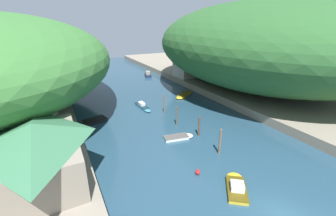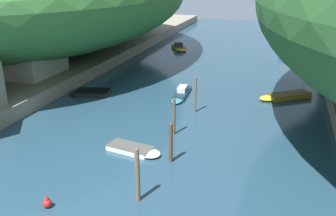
% 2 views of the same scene
% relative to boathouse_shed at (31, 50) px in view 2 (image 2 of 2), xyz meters
% --- Properties ---
extents(water_surface, '(130.00, 130.00, 0.00)m').
position_rel_boathouse_shed_xyz_m(water_surface, '(18.57, 1.81, -4.26)').
color(water_surface, '#234256').
rests_on(water_surface, ground).
extents(left_bank, '(22.00, 120.00, 1.47)m').
position_rel_boathouse_shed_xyz_m(left_bank, '(-6.01, 1.81, -3.52)').
color(left_bank, gray).
rests_on(left_bank, ground).
extents(boathouse_shed, '(5.40, 7.51, 5.40)m').
position_rel_boathouse_shed_xyz_m(boathouse_shed, '(0.00, 0.00, 0.00)').
color(boathouse_shed, '#B2A899').
rests_on(boathouse_shed, left_bank).
extents(boat_navy_launch, '(3.80, 5.13, 1.09)m').
position_rel_boathouse_shed_xyz_m(boat_navy_launch, '(10.38, 25.33, -3.93)').
color(boat_navy_launch, gold).
rests_on(boat_navy_launch, water_surface).
extents(boat_red_skiff, '(5.66, 4.74, 0.53)m').
position_rel_boathouse_shed_xyz_m(boat_red_skiff, '(27.84, 4.00, -4.00)').
color(boat_red_skiff, gold).
rests_on(boat_red_skiff, water_surface).
extents(boat_far_right_bank, '(1.52, 5.76, 0.96)m').
position_rel_boathouse_shed_xyz_m(boat_far_right_bank, '(17.32, 1.41, -3.97)').
color(boat_far_right_bank, teal).
rests_on(boat_far_right_bank, water_surface).
extents(boat_near_quay, '(4.49, 2.22, 0.42)m').
position_rel_boathouse_shed_xyz_m(boat_near_quay, '(17.56, -12.17, -4.05)').
color(boat_near_quay, silver).
rests_on(boat_near_quay, water_surface).
extents(boat_small_dinghy, '(4.79, 3.10, 0.50)m').
position_rel_boathouse_shed_xyz_m(boat_small_dinghy, '(7.39, -0.94, -4.02)').
color(boat_small_dinghy, black).
rests_on(boat_small_dinghy, water_surface).
extents(boat_mid_channel, '(2.99, 5.11, 1.74)m').
position_rel_boathouse_shed_xyz_m(boat_mid_channel, '(28.25, 25.37, -3.74)').
color(boat_mid_channel, navy).
rests_on(boat_mid_channel, water_surface).
extents(mooring_post_second, '(0.28, 0.28, 3.48)m').
position_rel_boathouse_shed_xyz_m(mooring_post_second, '(20.01, -17.91, -2.51)').
color(mooring_post_second, brown).
rests_on(mooring_post_second, water_surface).
extents(mooring_post_middle, '(0.30, 0.30, 3.02)m').
position_rel_boathouse_shed_xyz_m(mooring_post_middle, '(20.47, -12.74, -2.74)').
color(mooring_post_middle, '#4C3D2D').
rests_on(mooring_post_middle, water_surface).
extents(mooring_post_fourth, '(0.23, 0.23, 3.17)m').
position_rel_boathouse_shed_xyz_m(mooring_post_fourth, '(19.35, -8.11, -2.67)').
color(mooring_post_fourth, brown).
rests_on(mooring_post_fourth, water_surface).
extents(mooring_post_farthest, '(0.22, 0.22, 3.56)m').
position_rel_boathouse_shed_xyz_m(mooring_post_farthest, '(19.83, -2.63, -2.47)').
color(mooring_post_farthest, brown).
rests_on(mooring_post_farthest, water_surface).
extents(channel_buoy_near, '(0.54, 0.54, 0.81)m').
position_rel_boathouse_shed_xyz_m(channel_buoy_near, '(15.23, -20.13, -3.94)').
color(channel_buoy_near, red).
rests_on(channel_buoy_near, water_surface).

